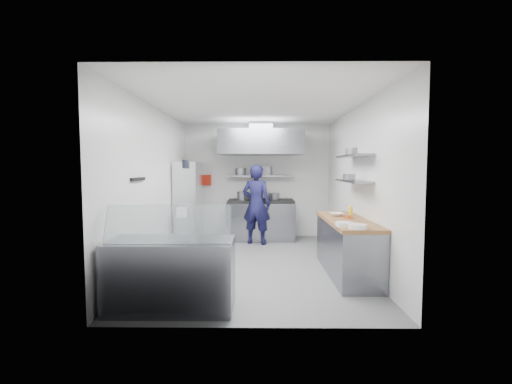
{
  "coord_description": "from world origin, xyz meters",
  "views": [
    {
      "loc": [
        0.07,
        -6.07,
        1.72
      ],
      "look_at": [
        0.0,
        0.6,
        1.25
      ],
      "focal_mm": 24.0,
      "sensor_mm": 36.0,
      "label": 1
    }
  ],
  "objects_px": {
    "wire_rack": "(188,203)",
    "display_case": "(172,274)",
    "chef": "(256,204)",
    "gas_range": "(261,221)"
  },
  "relations": [
    {
      "from": "display_case",
      "to": "chef",
      "type": "bearing_deg",
      "value": 74.53
    },
    {
      "from": "gas_range",
      "to": "wire_rack",
      "type": "bearing_deg",
      "value": -161.72
    },
    {
      "from": "chef",
      "to": "gas_range",
      "type": "bearing_deg",
      "value": -83.31
    },
    {
      "from": "wire_rack",
      "to": "display_case",
      "type": "distance_m",
      "value": 3.64
    },
    {
      "from": "display_case",
      "to": "gas_range",
      "type": "bearing_deg",
      "value": 74.98
    },
    {
      "from": "gas_range",
      "to": "chef",
      "type": "height_order",
      "value": "chef"
    },
    {
      "from": "chef",
      "to": "wire_rack",
      "type": "xyz_separation_m",
      "value": [
        -1.53,
        -0.04,
        0.03
      ]
    },
    {
      "from": "gas_range",
      "to": "display_case",
      "type": "distance_m",
      "value": 4.25
    },
    {
      "from": "chef",
      "to": "display_case",
      "type": "xyz_separation_m",
      "value": [
        -1.0,
        -3.61,
        -0.47
      ]
    },
    {
      "from": "gas_range",
      "to": "display_case",
      "type": "relative_size",
      "value": 1.07
    }
  ]
}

